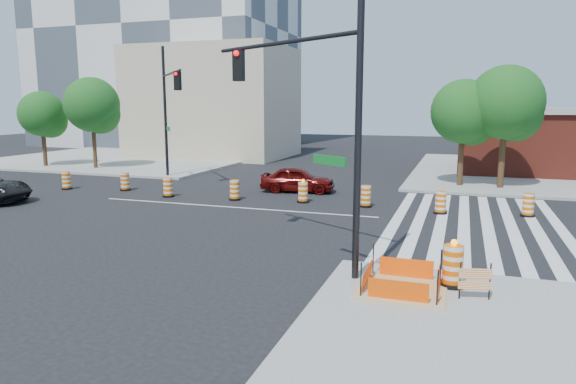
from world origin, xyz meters
name	(u,v)px	position (x,y,z in m)	size (l,w,h in m)	color
ground	(232,207)	(0.00, 0.00, 0.00)	(120.00, 120.00, 0.00)	black
sidewalk_nw	(136,157)	(-18.00, 18.00, 0.07)	(22.00, 22.00, 0.15)	gray
crosswalk_east	(476,224)	(10.95, 0.00, 0.01)	(6.75, 13.50, 0.01)	silver
lane_centerline	(232,207)	(0.00, 0.00, 0.01)	(14.00, 0.12, 0.01)	silver
excavation_pit	(402,287)	(9.00, -9.00, 0.22)	(2.20, 2.20, 0.90)	tan
beige_midrise	(214,103)	(-12.00, 22.00, 5.00)	(14.00, 10.00, 10.00)	#B8A68C
red_coupe	(298,180)	(1.66, 5.15, 0.70)	(1.65, 4.11, 1.40)	#4F0806
signal_pole_se	(312,94)	(6.17, -7.60, 5.13)	(5.54, 3.35, 8.38)	black
signal_pole_nw	(169,99)	(-7.25, 6.53, 5.14)	(4.20, 4.95, 8.39)	black
pit_drum	(453,267)	(10.20, -8.34, 0.68)	(0.64, 0.64, 1.27)	black
barricade	(475,279)	(10.74, -9.11, 0.66)	(0.77, 0.22, 0.93)	#ED6405
tree_north_a	(43,117)	(-20.22, 9.57, 3.91)	(3.46, 3.43, 5.83)	#382314
tree_north_b	(93,108)	(-15.68, 9.76, 4.58)	(4.01, 4.01, 6.82)	#382314
tree_north_c	(464,115)	(10.26, 9.72, 4.21)	(3.70, 3.69, 6.27)	#382314
tree_north_d	(506,107)	(12.47, 9.56, 4.71)	(4.12, 4.12, 7.01)	#382314
median_drum_0	(66,181)	(-11.23, 1.70, 0.48)	(0.60, 0.60, 1.02)	black
median_drum_1	(125,182)	(-7.77, 2.45, 0.48)	(0.60, 0.60, 1.02)	black
median_drum_2	(168,188)	(-4.35, 1.44, 0.48)	(0.60, 0.60, 1.02)	black
median_drum_3	(235,191)	(-0.64, 1.74, 0.48)	(0.60, 0.60, 1.02)	black
median_drum_4	(303,193)	(2.87, 2.24, 0.49)	(0.60, 0.60, 1.18)	black
median_drum_5	(366,197)	(6.04, 2.13, 0.48)	(0.60, 0.60, 1.02)	black
median_drum_6	(441,203)	(9.48, 1.67, 0.48)	(0.60, 0.60, 1.02)	black
median_drum_7	(528,206)	(13.12, 2.28, 0.48)	(0.60, 0.60, 1.02)	black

